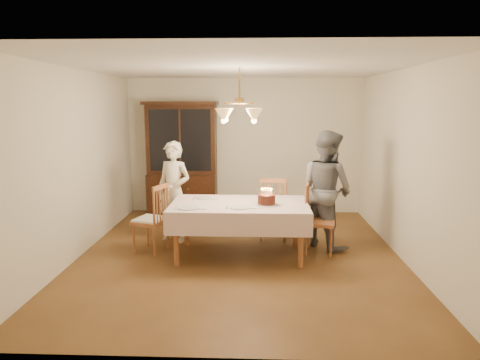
{
  "coord_description": "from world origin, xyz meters",
  "views": [
    {
      "loc": [
        0.23,
        -5.78,
        2.13
      ],
      "look_at": [
        0.0,
        0.2,
        1.05
      ],
      "focal_mm": 32.0,
      "sensor_mm": 36.0,
      "label": 1
    }
  ],
  "objects_px": {
    "china_hutch": "(182,161)",
    "chair_far_side": "(275,212)",
    "dining_table": "(239,208)",
    "birthday_cake": "(267,200)",
    "elderly_woman": "(174,192)"
  },
  "relations": [
    {
      "from": "chair_far_side",
      "to": "dining_table",
      "type": "bearing_deg",
      "value": -124.0
    },
    {
      "from": "chair_far_side",
      "to": "elderly_woman",
      "type": "bearing_deg",
      "value": -174.81
    },
    {
      "from": "dining_table",
      "to": "birthday_cake",
      "type": "bearing_deg",
      "value": -12.59
    },
    {
      "from": "elderly_woman",
      "to": "birthday_cake",
      "type": "height_order",
      "value": "elderly_woman"
    },
    {
      "from": "china_hutch",
      "to": "chair_far_side",
      "type": "xyz_separation_m",
      "value": [
        1.71,
        -1.48,
        -0.6
      ]
    },
    {
      "from": "dining_table",
      "to": "china_hutch",
      "type": "xyz_separation_m",
      "value": [
        -1.18,
        2.25,
        0.36
      ]
    },
    {
      "from": "china_hutch",
      "to": "elderly_woman",
      "type": "bearing_deg",
      "value": -84.95
    },
    {
      "from": "dining_table",
      "to": "chair_far_side",
      "type": "distance_m",
      "value": 0.97
    },
    {
      "from": "chair_far_side",
      "to": "elderly_woman",
      "type": "relative_size",
      "value": 0.64
    },
    {
      "from": "birthday_cake",
      "to": "dining_table",
      "type": "bearing_deg",
      "value": 167.41
    },
    {
      "from": "dining_table",
      "to": "birthday_cake",
      "type": "xyz_separation_m",
      "value": [
        0.37,
        -0.08,
        0.15
      ]
    },
    {
      "from": "china_hutch",
      "to": "birthday_cake",
      "type": "height_order",
      "value": "china_hutch"
    },
    {
      "from": "china_hutch",
      "to": "birthday_cake",
      "type": "relative_size",
      "value": 7.2
    },
    {
      "from": "china_hutch",
      "to": "chair_far_side",
      "type": "distance_m",
      "value": 2.34
    },
    {
      "from": "dining_table",
      "to": "chair_far_side",
      "type": "height_order",
      "value": "chair_far_side"
    }
  ]
}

